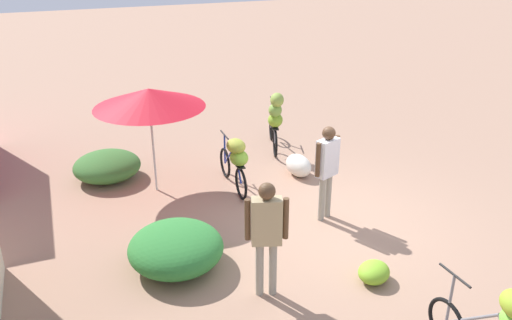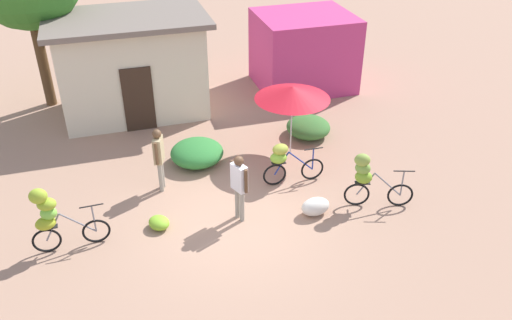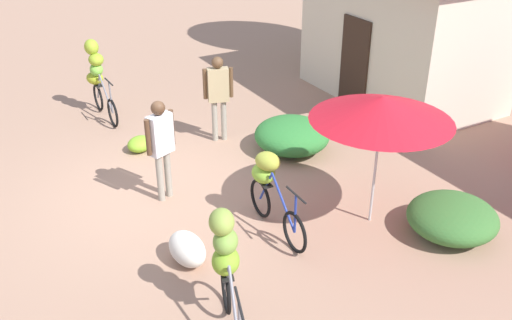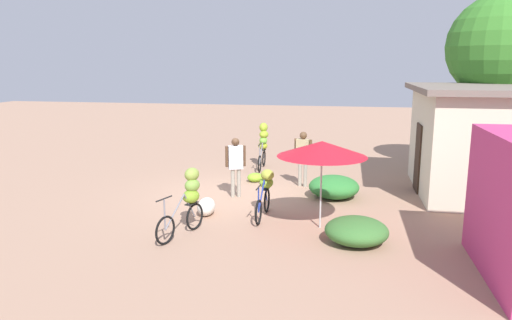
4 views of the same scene
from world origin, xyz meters
name	(u,v)px [view 2 (image 2 of 4)]	position (x,y,z in m)	size (l,w,h in m)	color
ground_plane	(232,222)	(0.00, 0.00, 0.00)	(60.00, 60.00, 0.00)	#A37C64
building_low	(132,65)	(-1.50, 6.58, 1.58)	(4.81, 3.18, 3.12)	beige
shop_pink	(303,51)	(4.42, 7.00, 1.28)	(3.20, 2.80, 2.56)	#C23773
hedge_bush_front_left	(197,153)	(-0.26, 2.83, 0.32)	(1.44, 1.42, 0.63)	#2F7B34
hedge_bush_front_right	(308,127)	(3.23, 3.40, 0.28)	(1.30, 1.34, 0.56)	#396E30
market_umbrella	(293,93)	(2.37, 2.59, 1.86)	(2.04, 2.04, 2.04)	beige
bicycle_leftmost	(51,215)	(-3.84, 0.15, 0.93)	(1.63, 0.46, 1.63)	black
bicycle_near_pile	(285,160)	(1.68, 1.19, 0.71)	(1.64, 0.44, 1.15)	black
bicycle_center_loaded	(368,176)	(3.23, -0.29, 0.84)	(1.60, 0.65, 1.46)	black
banana_pile_on_ground	(159,223)	(-1.67, 0.27, 0.14)	(0.65, 0.67, 0.29)	#88AB28
produce_sack	(315,207)	(1.96, -0.27, 0.22)	(0.70, 0.44, 0.44)	silver
person_vendor	(239,182)	(0.20, 0.08, 1.05)	(0.34, 0.54, 1.70)	gray
person_bystander	(159,153)	(-1.36, 1.83, 1.05)	(0.32, 0.55, 1.71)	gray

